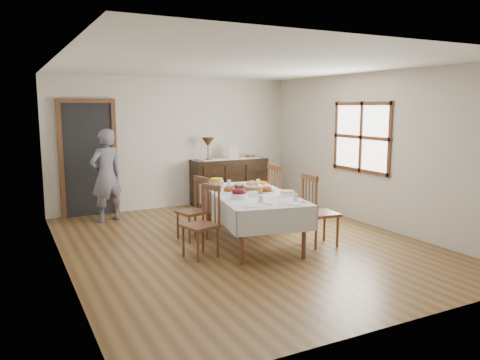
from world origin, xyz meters
name	(u,v)px	position (x,y,z in m)	size (l,w,h in m)	color
ground	(243,244)	(0.00, 0.00, 0.00)	(6.00, 6.00, 0.00)	brown
room_shell	(222,133)	(-0.15, 0.42, 1.64)	(5.02, 6.02, 2.65)	white
dining_table	(251,199)	(0.14, 0.00, 0.66)	(1.48, 2.35, 0.75)	silver
chair_left_near	(203,221)	(-0.76, -0.29, 0.50)	(0.50, 0.50, 0.99)	brown
chair_left_far	(195,208)	(-0.53, 0.58, 0.49)	(0.48, 0.48, 0.96)	brown
chair_right_near	(317,210)	(0.93, -0.58, 0.54)	(0.49, 0.49, 1.07)	brown
chair_right_far	(282,197)	(0.93, 0.39, 0.56)	(0.49, 0.49, 1.10)	brown
sideboard	(229,181)	(1.09, 2.72, 0.48)	(1.59, 0.57, 0.95)	black
person	(106,173)	(-1.51, 2.33, 0.88)	(0.55, 0.35, 1.76)	slate
bread_basket	(253,188)	(0.18, 0.02, 0.83)	(0.30, 0.30, 0.18)	brown
egg_basket	(240,187)	(0.16, 0.42, 0.79)	(0.24, 0.24, 0.10)	black
ham_platter_a	(229,190)	(-0.10, 0.26, 0.78)	(0.32, 0.32, 0.11)	white
ham_platter_b	(267,190)	(0.40, -0.03, 0.78)	(0.29, 0.29, 0.11)	white
beet_bowl	(239,194)	(-0.21, -0.27, 0.82)	(0.23, 0.23, 0.15)	white
carrot_bowl	(261,185)	(0.52, 0.38, 0.79)	(0.23, 0.23, 0.09)	white
pineapple_bowl	(217,183)	(-0.11, 0.71, 0.82)	(0.23, 0.23, 0.15)	tan
casserole_dish	(287,193)	(0.52, -0.38, 0.79)	(0.23, 0.23, 0.07)	white
butter_dish	(252,194)	(0.05, -0.20, 0.79)	(0.15, 0.11, 0.07)	white
setting_left	(258,203)	(-0.18, -0.76, 0.77)	(0.44, 0.31, 0.10)	white
setting_right	(293,201)	(0.30, -0.87, 0.77)	(0.44, 0.31, 0.10)	white
glass_far_a	(229,183)	(0.12, 0.72, 0.80)	(0.06, 0.06, 0.10)	silver
glass_far_b	(258,182)	(0.62, 0.65, 0.80)	(0.07, 0.07, 0.09)	silver
runner	(230,159)	(1.11, 2.71, 0.96)	(1.30, 0.35, 0.01)	white
table_lamp	(208,143)	(0.60, 2.70, 1.31)	(0.26, 0.26, 0.46)	brown
picture_frame	(233,152)	(1.14, 2.63, 1.09)	(0.22, 0.08, 0.28)	#C6AD92
deco_bowl	(250,156)	(1.59, 2.72, 0.98)	(0.20, 0.20, 0.06)	brown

